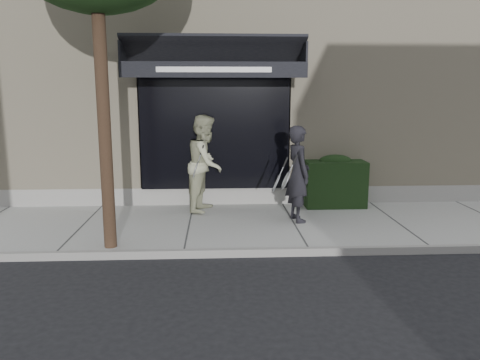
{
  "coord_description": "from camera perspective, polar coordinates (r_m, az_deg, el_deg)",
  "views": [
    {
      "loc": [
        -1.46,
        -8.65,
        2.61
      ],
      "look_at": [
        -1.0,
        0.6,
        0.84
      ],
      "focal_mm": 35.0,
      "sensor_mm": 36.0,
      "label": 1
    }
  ],
  "objects": [
    {
      "name": "pedestrian_back",
      "position": [
        9.77,
        -4.21,
        2.04
      ],
      "size": [
        0.99,
        1.14,
        2.01
      ],
      "color": "#B3B490",
      "rests_on": "sidewalk"
    },
    {
      "name": "hedge",
      "position": [
        10.41,
        11.44,
        -0.21
      ],
      "size": [
        1.3,
        0.7,
        1.14
      ],
      "color": "black",
      "rests_on": "sidewalk"
    },
    {
      "name": "curb",
      "position": [
        7.68,
        8.38,
        -8.6
      ],
      "size": [
        20.0,
        0.1,
        0.14
      ],
      "primitive_type": "cube",
      "color": "gray",
      "rests_on": "ground"
    },
    {
      "name": "building_facade",
      "position": [
        13.69,
        3.3,
        11.31
      ],
      "size": [
        14.3,
        8.04,
        5.64
      ],
      "color": "beige",
      "rests_on": "ground"
    },
    {
      "name": "ground",
      "position": [
        9.16,
        6.49,
        -5.82
      ],
      "size": [
        80.0,
        80.0,
        0.0
      ],
      "primitive_type": "plane",
      "color": "black",
      "rests_on": "ground"
    },
    {
      "name": "pedestrian_front",
      "position": [
        9.03,
        7.07,
        0.74
      ],
      "size": [
        0.86,
        0.95,
        1.85
      ],
      "color": "black",
      "rests_on": "sidewalk"
    },
    {
      "name": "sidewalk",
      "position": [
        9.14,
        6.5,
        -5.46
      ],
      "size": [
        20.0,
        3.0,
        0.12
      ],
      "primitive_type": "cube",
      "color": "#9A9994",
      "rests_on": "ground"
    }
  ]
}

